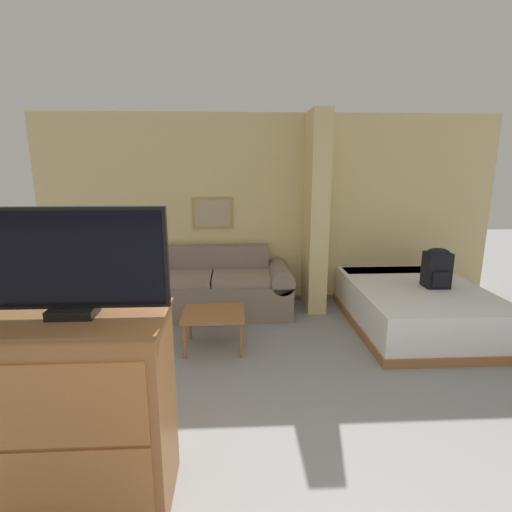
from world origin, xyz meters
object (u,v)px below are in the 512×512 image
at_px(table_lamp, 122,252).
at_px(tv_dresser, 84,413).
at_px(bed, 415,306).
at_px(couch, 213,288).
at_px(tv, 67,262).
at_px(coffee_table, 214,317).
at_px(backpack, 437,267).

distance_m(table_lamp, tv_dresser, 3.09).
bearing_deg(bed, table_lamp, 170.69).
xyz_separation_m(couch, tv, (-0.55, -3.04, 1.13)).
bearing_deg(tv, bed, 38.65).
distance_m(coffee_table, tv_dresser, 2.07).
distance_m(table_lamp, backpack, 3.88).
distance_m(couch, backpack, 2.79).
bearing_deg(couch, tv_dresser, -100.34).
bearing_deg(backpack, bed, 168.46).
xyz_separation_m(coffee_table, tv_dresser, (-0.62, -1.97, 0.22)).
bearing_deg(tv, coffee_table, 72.38).
bearing_deg(coffee_table, couch, 93.66).
bearing_deg(tv_dresser, table_lamp, 100.98).
relative_size(table_lamp, tv_dresser, 0.38).
height_order(couch, bed, couch).
distance_m(tv_dresser, tv, 0.88).
xyz_separation_m(couch, backpack, (2.68, -0.65, 0.43)).
height_order(couch, coffee_table, couch).
height_order(couch, table_lamp, table_lamp).
relative_size(tv, backpack, 2.19).
bearing_deg(bed, couch, 166.20).
height_order(coffee_table, table_lamp, table_lamp).
relative_size(couch, bed, 1.04).
height_order(coffee_table, backpack, backpack).
height_order(couch, tv_dresser, tv_dresser).
height_order(table_lamp, bed, table_lamp).
bearing_deg(tv_dresser, backpack, 36.45).
xyz_separation_m(tv, bed, (3.04, 2.43, -1.20)).
bearing_deg(tv_dresser, bed, 38.66).
bearing_deg(table_lamp, bed, -9.31).
height_order(coffee_table, bed, bed).
bearing_deg(tv, table_lamp, 100.98).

